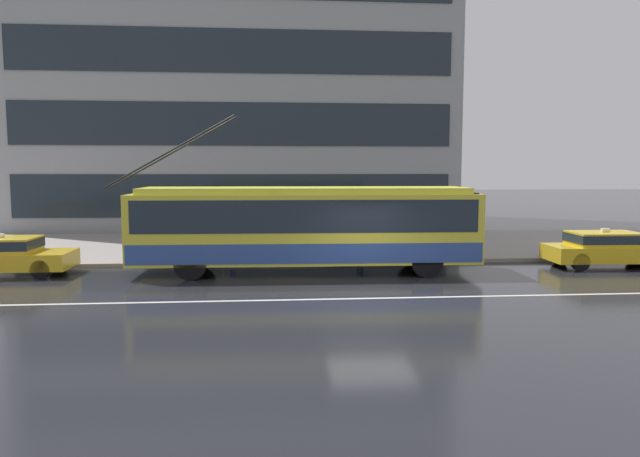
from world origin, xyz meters
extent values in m
plane|color=#232429|center=(0.00, 0.00, 0.00)|extent=(160.00, 160.00, 0.00)
cube|color=gray|center=(0.00, 9.53, 0.07)|extent=(80.00, 10.00, 0.14)
cube|color=silver|center=(0.00, -1.20, 0.00)|extent=(72.00, 0.14, 0.01)
cube|color=yellow|center=(-1.78, 2.93, 1.56)|extent=(11.56, 2.79, 2.28)
cube|color=yellow|center=(-1.78, 2.93, 2.80)|extent=(10.86, 2.53, 0.20)
cube|color=#1E2833|center=(-1.78, 2.93, 2.01)|extent=(11.10, 2.81, 1.05)
cube|color=#304F98|center=(-1.78, 2.93, 0.83)|extent=(11.44, 2.82, 0.64)
cube|color=#1E2833|center=(3.92, 2.78, 2.01)|extent=(0.18, 2.20, 1.14)
cube|color=black|center=(3.77, 2.79, 2.60)|extent=(0.21, 1.90, 0.28)
cylinder|color=black|center=(-6.17, 3.39, 4.07)|extent=(4.24, 0.17, 2.39)
cylinder|color=black|center=(-6.19, 2.69, 4.07)|extent=(4.24, 0.17, 2.39)
cylinder|color=black|center=(2.16, 3.93, 0.52)|extent=(1.05, 0.33, 1.04)
cylinder|color=black|center=(2.10, 1.73, 0.52)|extent=(1.05, 0.33, 1.04)
cylinder|color=black|center=(-5.43, 4.12, 0.52)|extent=(1.05, 0.33, 1.04)
cylinder|color=black|center=(-5.49, 1.92, 0.52)|extent=(1.05, 0.33, 1.04)
cube|color=gold|center=(9.17, 3.20, 0.51)|extent=(4.41, 1.91, 0.55)
cube|color=gold|center=(9.00, 3.20, 1.02)|extent=(2.40, 1.60, 0.48)
cube|color=#1E2833|center=(9.00, 3.20, 1.05)|extent=(2.44, 1.62, 0.31)
cube|color=silver|center=(9.00, 3.20, 1.33)|extent=(0.28, 0.17, 0.12)
cylinder|color=black|center=(10.64, 3.94, 0.31)|extent=(0.63, 0.22, 0.62)
cylinder|color=black|center=(7.76, 4.03, 0.31)|extent=(0.63, 0.22, 0.62)
cylinder|color=black|center=(7.71, 2.45, 0.31)|extent=(0.63, 0.22, 0.62)
cube|color=yellow|center=(-11.68, 3.24, 0.51)|extent=(4.23, 1.86, 0.55)
cube|color=yellow|center=(-11.85, 3.24, 1.02)|extent=(2.29, 1.59, 0.48)
cube|color=#1E2833|center=(-11.85, 3.24, 1.05)|extent=(2.33, 1.61, 0.31)
cylinder|color=black|center=(-10.30, 4.07, 0.31)|extent=(0.62, 0.21, 0.62)
cylinder|color=black|center=(-10.29, 2.44, 0.31)|extent=(0.62, 0.21, 0.62)
cylinder|color=#192A49|center=(-6.20, 6.02, 0.57)|extent=(0.14, 0.14, 0.85)
cylinder|color=#192A49|center=(-6.24, 6.18, 0.57)|extent=(0.14, 0.14, 0.85)
cylinder|color=gray|center=(-6.22, 6.10, 1.27)|extent=(0.43, 0.43, 0.56)
sphere|color=tan|center=(-6.22, 6.10, 1.67)|extent=(0.23, 0.23, 0.23)
cone|color=red|center=(-6.25, 6.21, 1.96)|extent=(1.23, 1.23, 0.28)
cylinder|color=#333333|center=(-6.25, 6.21, 1.45)|extent=(0.02, 0.02, 0.75)
cylinder|color=navy|center=(-4.50, 5.50, 0.58)|extent=(0.14, 0.14, 0.88)
cylinder|color=navy|center=(-4.34, 5.46, 0.58)|extent=(0.14, 0.14, 0.88)
cylinder|color=#464B4B|center=(-4.42, 5.48, 1.32)|extent=(0.44, 0.44, 0.59)
sphere|color=tan|center=(-4.42, 5.48, 1.72)|extent=(0.23, 0.23, 0.23)
cone|color=gold|center=(-4.54, 5.51, 2.02)|extent=(1.26, 1.26, 0.26)
cylinder|color=#333333|center=(-4.54, 5.51, 1.51)|extent=(0.02, 0.02, 0.76)
cylinder|color=navy|center=(0.55, 6.30, 0.55)|extent=(0.14, 0.14, 0.82)
cylinder|color=navy|center=(0.71, 6.31, 0.55)|extent=(0.14, 0.14, 0.82)
cylinder|color=#442E37|center=(0.63, 6.31, 1.26)|extent=(0.39, 0.39, 0.58)
sphere|color=tan|center=(0.63, 6.31, 1.66)|extent=(0.23, 0.23, 0.23)
cone|color=#CD3369|center=(0.75, 6.32, 1.96)|extent=(1.40, 1.40, 0.27)
cylinder|color=#333333|center=(0.75, 6.32, 1.44)|extent=(0.02, 0.02, 0.76)
cylinder|color=#4C4C3A|center=(-4.73, 7.34, 0.54)|extent=(0.14, 0.14, 0.79)
cylinder|color=#4C4C3A|center=(-4.88, 7.29, 0.54)|extent=(0.14, 0.14, 0.79)
cylinder|color=navy|center=(-4.80, 7.31, 1.22)|extent=(0.45, 0.45, 0.58)
sphere|color=tan|center=(-4.80, 7.31, 1.63)|extent=(0.24, 0.24, 0.24)
cone|color=#2D479A|center=(-4.69, 7.35, 1.93)|extent=(1.21, 1.21, 0.26)
cylinder|color=#333333|center=(-4.69, 7.35, 1.41)|extent=(0.02, 0.02, 0.76)
cube|color=#1E2833|center=(-4.79, 15.03, 2.09)|extent=(23.29, 0.06, 2.28)
cube|color=#1E2833|center=(-4.79, 15.03, 5.89)|extent=(23.29, 0.06, 2.28)
cube|color=#1E2833|center=(-4.79, 15.03, 9.69)|extent=(23.29, 0.06, 2.28)
camera|label=1|loc=(-2.93, -16.71, 3.52)|focal=32.89mm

